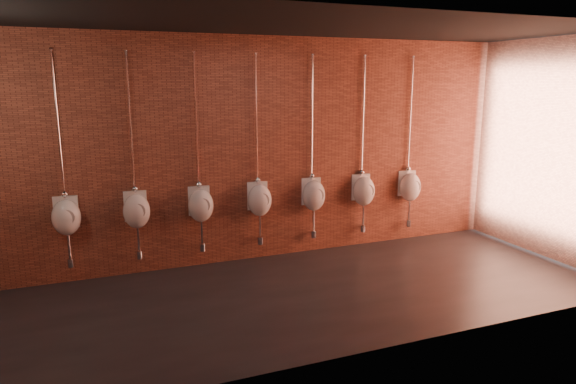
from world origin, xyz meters
name	(u,v)px	position (x,y,z in m)	size (l,w,h in m)	color
ground	(279,298)	(0.00, 0.00, 0.00)	(8.50, 8.50, 0.00)	black
room_shell	(279,132)	(0.00, 0.00, 2.01)	(8.54, 3.04, 3.22)	black
urinal_0	(66,216)	(-2.35, 1.38, 0.92)	(0.39, 0.35, 2.71)	white
urinal_1	(136,210)	(-1.49, 1.38, 0.92)	(0.39, 0.35, 2.71)	white
urinal_2	(201,204)	(-0.64, 1.38, 0.92)	(0.39, 0.35, 2.71)	white
urinal_3	(259,199)	(0.21, 1.38, 0.92)	(0.39, 0.35, 2.71)	white
urinal_4	(314,194)	(1.07, 1.38, 0.92)	(0.39, 0.35, 2.71)	white
urinal_5	(364,190)	(1.92, 1.38, 0.92)	(0.39, 0.35, 2.71)	white
urinal_6	(410,186)	(2.78, 1.38, 0.92)	(0.39, 0.35, 2.71)	white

